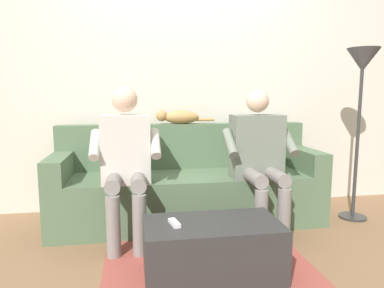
# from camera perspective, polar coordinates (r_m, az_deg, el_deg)

# --- Properties ---
(ground_plane) EXTENTS (8.00, 8.00, 0.00)m
(ground_plane) POSITION_cam_1_polar(r_m,az_deg,el_deg) (2.57, 1.89, -17.81)
(ground_plane) COLOR #846042
(back_wall) EXTENTS (4.93, 0.06, 2.69)m
(back_wall) POSITION_cam_1_polar(r_m,az_deg,el_deg) (3.50, -1.91, 11.64)
(back_wall) COLOR beige
(back_wall) RESTS_ON ground
(couch) EXTENTS (2.32, 0.71, 0.86)m
(couch) POSITION_cam_1_polar(r_m,az_deg,el_deg) (3.14, -0.70, -7.08)
(couch) COLOR #516B4C
(couch) RESTS_ON ground
(coffee_table) EXTENTS (0.84, 0.45, 0.35)m
(coffee_table) POSITION_cam_1_polar(r_m,az_deg,el_deg) (2.25, 3.37, -16.87)
(coffee_table) COLOR #2D2D2D
(coffee_table) RESTS_ON ground
(person_left_seated) EXTENTS (0.57, 0.54, 1.17)m
(person_left_seated) POSITION_cam_1_polar(r_m,az_deg,el_deg) (2.86, 11.02, -1.55)
(person_left_seated) COLOR slate
(person_left_seated) RESTS_ON ground
(person_right_seated) EXTENTS (0.53, 0.56, 1.19)m
(person_right_seated) POSITION_cam_1_polar(r_m,az_deg,el_deg) (2.70, -10.85, -1.78)
(person_right_seated) COLOR beige
(person_right_seated) RESTS_ON ground
(cat_on_backrest) EXTENTS (0.56, 0.15, 0.14)m
(cat_on_backrest) POSITION_cam_1_polar(r_m,az_deg,el_deg) (3.26, -2.21, 4.48)
(cat_on_backrest) COLOR #B7844C
(cat_on_backrest) RESTS_ON couch
(remote_white) EXTENTS (0.07, 0.14, 0.02)m
(remote_white) POSITION_cam_1_polar(r_m,az_deg,el_deg) (2.14, -2.93, -12.86)
(remote_white) COLOR white
(remote_white) RESTS_ON coffee_table
(floor_rug) EXTENTS (1.37, 1.46, 0.01)m
(floor_rug) POSITION_cam_1_polar(r_m,az_deg,el_deg) (2.43, 2.71, -19.39)
(floor_rug) COLOR #9E473D
(floor_rug) RESTS_ON ground
(floor_lamp) EXTENTS (0.28, 0.28, 1.53)m
(floor_lamp) POSITION_cam_1_polar(r_m,az_deg,el_deg) (3.42, 26.17, 9.91)
(floor_lamp) COLOR #2D2D2D
(floor_lamp) RESTS_ON ground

